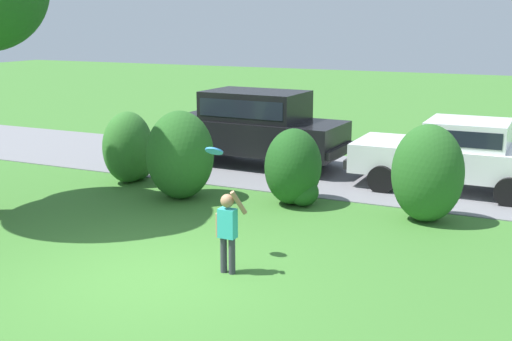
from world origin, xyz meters
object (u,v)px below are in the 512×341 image
(parked_sedan, at_px, (457,152))
(frisbee, at_px, (214,151))
(child_thrower, at_px, (228,227))
(parked_suv, at_px, (255,124))

(parked_sedan, distance_m, frisbee, 6.61)
(parked_sedan, bearing_deg, frisbee, -114.60)
(child_thrower, bearing_deg, parked_sedan, 71.25)
(parked_sedan, relative_size, child_thrower, 3.43)
(parked_sedan, height_order, parked_suv, parked_suv)
(parked_sedan, distance_m, parked_suv, 5.05)
(parked_sedan, xyz_separation_m, child_thrower, (-2.21, -6.51, -0.13))
(child_thrower, bearing_deg, frisbee, 132.99)
(child_thrower, xyz_separation_m, frisbee, (-0.52, 0.55, 0.99))
(parked_suv, relative_size, child_thrower, 3.69)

